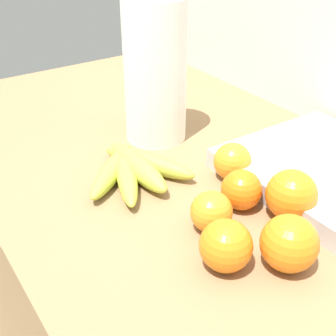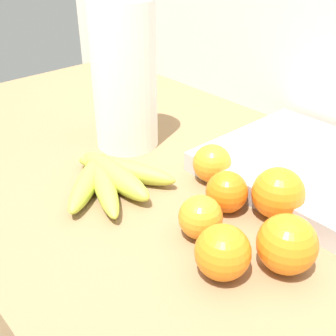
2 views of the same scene
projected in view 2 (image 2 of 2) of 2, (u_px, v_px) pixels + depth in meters
name	position (u px, v px, depth m)	size (l,w,h in m)	color
wall_back	(304.00, 215.00, 1.08)	(1.94, 0.06, 1.30)	silver
banana_bunch	(109.00, 177.00, 0.74)	(0.21, 0.21, 0.04)	#B5C73F
orange_right	(225.00, 193.00, 0.67)	(0.07, 0.07, 0.07)	orange
orange_far_right	(278.00, 193.00, 0.66)	(0.08, 0.08, 0.08)	orange
orange_center	(287.00, 244.00, 0.56)	(0.08, 0.08, 0.08)	orange
orange_front	(201.00, 217.00, 0.62)	(0.07, 0.07, 0.07)	orange
orange_back_left	(223.00, 252.00, 0.55)	(0.07, 0.07, 0.07)	orange
orange_back_right	(212.00, 163.00, 0.75)	(0.07, 0.07, 0.07)	orange
paper_towel_roll	(124.00, 77.00, 0.82)	(0.13, 0.13, 0.32)	white
sink_basin	(332.00, 176.00, 0.74)	(0.42, 0.31, 0.18)	#B7BABF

